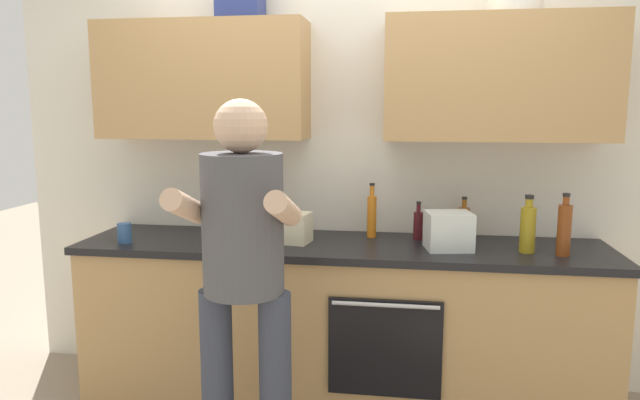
# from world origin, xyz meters

# --- Properties ---
(ground_plane) EXTENTS (12.00, 12.00, 0.00)m
(ground_plane) POSITION_xyz_m (0.00, 0.00, 0.00)
(ground_plane) COLOR gray
(back_wall_unit) EXTENTS (4.00, 0.38, 2.50)m
(back_wall_unit) POSITION_xyz_m (0.00, 0.27, 1.50)
(back_wall_unit) COLOR silver
(back_wall_unit) RESTS_ON ground
(counter) EXTENTS (2.84, 0.67, 0.90)m
(counter) POSITION_xyz_m (0.00, -0.00, 0.45)
(counter) COLOR tan
(counter) RESTS_ON ground
(person_standing) EXTENTS (0.49, 0.45, 1.66)m
(person_standing) POSITION_xyz_m (-0.32, -0.76, 0.98)
(person_standing) COLOR #383D4C
(person_standing) RESTS_ON ground
(bottle_vinegar) EXTENTS (0.07, 0.07, 0.31)m
(bottle_vinegar) POSITION_xyz_m (1.12, -0.10, 1.03)
(bottle_vinegar) COLOR brown
(bottle_vinegar) RESTS_ON counter
(bottle_juice) EXTENTS (0.05, 0.05, 0.31)m
(bottle_juice) POSITION_xyz_m (0.15, 0.18, 1.03)
(bottle_juice) COLOR orange
(bottle_juice) RESTS_ON counter
(bottle_oil) EXTENTS (0.08, 0.08, 0.29)m
(bottle_oil) POSITION_xyz_m (0.95, -0.05, 1.03)
(bottle_oil) COLOR olive
(bottle_oil) RESTS_ON counter
(bottle_wine) EXTENTS (0.05, 0.05, 0.21)m
(bottle_wine) POSITION_xyz_m (0.41, 0.15, 0.98)
(bottle_wine) COLOR #471419
(bottle_wine) RESTS_ON counter
(bottle_syrup) EXTENTS (0.06, 0.06, 0.24)m
(bottle_syrup) POSITION_xyz_m (0.66, 0.22, 0.99)
(bottle_syrup) COLOR #8C4C14
(bottle_syrup) RESTS_ON counter
(bottle_soy) EXTENTS (0.05, 0.05, 0.24)m
(bottle_soy) POSITION_xyz_m (-0.69, 0.09, 1.00)
(bottle_soy) COLOR black
(bottle_soy) RESTS_ON counter
(cup_tea) EXTENTS (0.08, 0.08, 0.11)m
(cup_tea) POSITION_xyz_m (-1.16, -0.16, 0.95)
(cup_tea) COLOR #33598C
(cup_tea) RESTS_ON counter
(cup_ceramic) EXTENTS (0.08, 0.08, 0.09)m
(cup_ceramic) POSITION_xyz_m (-0.61, 0.18, 0.94)
(cup_ceramic) COLOR #BF4C47
(cup_ceramic) RESTS_ON counter
(knife_block) EXTENTS (0.10, 0.14, 0.30)m
(knife_block) POSITION_xyz_m (-0.54, -0.12, 1.02)
(knife_block) COLOR brown
(knife_block) RESTS_ON counter
(grocery_bag_rice) EXTENTS (0.19, 0.18, 0.16)m
(grocery_bag_rice) POSITION_xyz_m (-0.25, -0.02, 0.98)
(grocery_bag_rice) COLOR beige
(grocery_bag_rice) RESTS_ON counter
(grocery_bag_produce) EXTENTS (0.26, 0.23, 0.19)m
(grocery_bag_produce) POSITION_xyz_m (0.56, -0.05, 1.00)
(grocery_bag_produce) COLOR silver
(grocery_bag_produce) RESTS_ON counter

